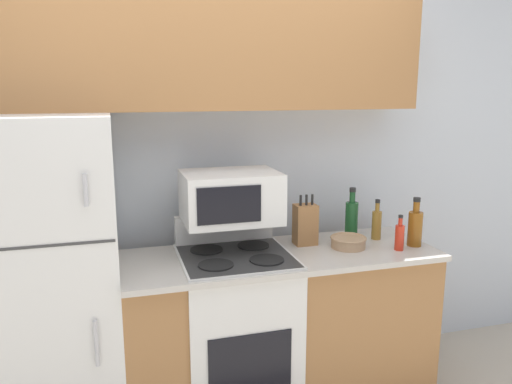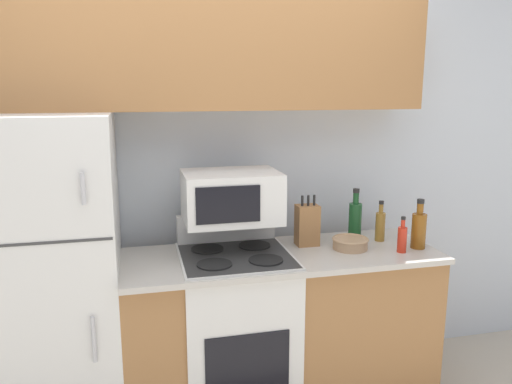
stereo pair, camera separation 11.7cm
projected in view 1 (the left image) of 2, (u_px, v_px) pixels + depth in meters
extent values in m
cube|color=silver|center=(205.00, 176.00, 2.99)|extent=(8.00, 0.05, 2.55)
cube|color=#9E6B3D|center=(280.00, 331.00, 2.83)|extent=(1.71, 0.57, 0.88)
cube|color=#BCB7AD|center=(282.00, 256.00, 2.72)|extent=(1.71, 0.61, 0.03)
cube|color=silver|center=(52.00, 283.00, 2.48)|extent=(0.66, 0.70, 1.67)
cube|color=#383838|center=(37.00, 246.00, 2.10)|extent=(0.64, 0.01, 0.01)
cylinder|color=#B7B7BC|center=(85.00, 190.00, 2.09)|extent=(0.02, 0.02, 0.14)
cylinder|color=#B7B7BC|center=(96.00, 343.00, 2.23)|extent=(0.02, 0.02, 0.22)
cube|color=#9E6B3D|center=(209.00, 50.00, 2.67)|extent=(2.37, 0.33, 0.63)
cube|color=silver|center=(236.00, 335.00, 2.74)|extent=(0.59, 0.57, 0.92)
cube|color=black|center=(251.00, 365.00, 2.47)|extent=(0.43, 0.01, 0.33)
cube|color=#2D2D2D|center=(236.00, 256.00, 2.65)|extent=(0.57, 0.55, 0.01)
cube|color=silver|center=(224.00, 227.00, 2.89)|extent=(0.57, 0.06, 0.16)
cylinder|color=black|center=(216.00, 265.00, 2.49)|extent=(0.18, 0.18, 0.01)
cylinder|color=black|center=(267.00, 260.00, 2.57)|extent=(0.18, 0.18, 0.01)
cylinder|color=black|center=(206.00, 250.00, 2.73)|extent=(0.18, 0.18, 0.01)
cylinder|color=black|center=(253.00, 245.00, 2.80)|extent=(0.18, 0.18, 0.01)
cube|color=silver|center=(231.00, 197.00, 2.67)|extent=(0.51, 0.37, 0.27)
cube|color=black|center=(229.00, 205.00, 2.48)|extent=(0.33, 0.01, 0.19)
cube|color=#9E6B3D|center=(305.00, 225.00, 2.85)|extent=(0.13, 0.10, 0.23)
cylinder|color=black|center=(301.00, 200.00, 2.80)|extent=(0.01, 0.01, 0.06)
cylinder|color=black|center=(306.00, 200.00, 2.81)|extent=(0.01, 0.01, 0.06)
cylinder|color=black|center=(312.00, 200.00, 2.82)|extent=(0.01, 0.01, 0.06)
cylinder|color=tan|center=(348.00, 243.00, 2.80)|extent=(0.19, 0.19, 0.06)
torus|color=tan|center=(348.00, 238.00, 2.80)|extent=(0.20, 0.20, 0.01)
cylinder|color=brown|center=(415.00, 229.00, 2.82)|extent=(0.08, 0.08, 0.20)
cylinder|color=brown|center=(416.00, 207.00, 2.80)|extent=(0.04, 0.04, 0.06)
cylinder|color=black|center=(417.00, 200.00, 2.79)|extent=(0.04, 0.04, 0.02)
cylinder|color=#194C23|center=(351.00, 220.00, 3.00)|extent=(0.08, 0.08, 0.21)
cylinder|color=#194C23|center=(352.00, 197.00, 2.97)|extent=(0.03, 0.03, 0.07)
cylinder|color=black|center=(353.00, 190.00, 2.96)|extent=(0.04, 0.04, 0.02)
cylinder|color=red|center=(399.00, 238.00, 2.75)|extent=(0.05, 0.05, 0.14)
cylinder|color=red|center=(400.00, 222.00, 2.73)|extent=(0.02, 0.02, 0.04)
cylinder|color=black|center=(401.00, 216.00, 2.73)|extent=(0.02, 0.03, 0.02)
cylinder|color=olive|center=(376.00, 225.00, 2.95)|extent=(0.06, 0.06, 0.17)
cylinder|color=olive|center=(377.00, 207.00, 2.93)|extent=(0.03, 0.03, 0.05)
cylinder|color=black|center=(378.00, 201.00, 2.92)|extent=(0.03, 0.03, 0.02)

